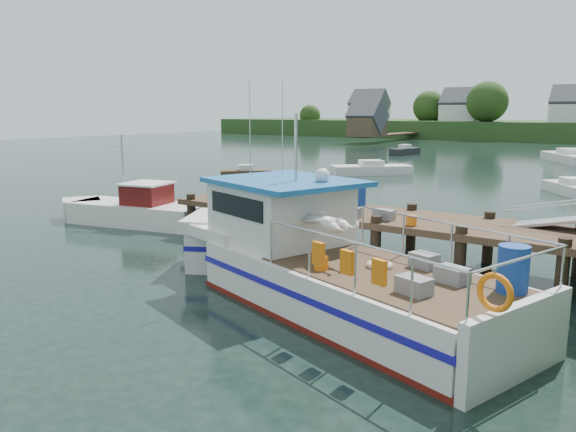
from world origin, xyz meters
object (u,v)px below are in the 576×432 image
Objects in this scene: moored_a at (371,169)px; moored_d at (570,157)px; work_boat at (132,210)px; moored_rowboat at (246,174)px; moored_b at (572,188)px; lobster_boat at (315,261)px; dock at (556,203)px; moored_e at (405,151)px.

moored_a is 21.61m from moored_d.
work_boat reaches higher than moored_d.
moored_rowboat is 0.75× the size of moored_b.
work_boat is 23.65m from moored_b.
moored_a is (-11.48, 25.60, -0.59)m from lobster_boat.
moored_a is at bearing 127.30° from dock.
moored_d is at bearing 117.36° from moored_b.
moored_d is (-3.50, 21.57, 0.11)m from moored_b.
dock is at bearing -76.42° from moored_a.
lobster_boat reaches higher than moored_a.
moored_a is at bearing -119.98° from moored_d.
moored_rowboat is 30.90m from moored_d.
moored_b is 28.94m from moored_e.
moored_e reaches higher than moored_a.
moored_a is 1.33× the size of moored_e.
moored_b is (19.34, 4.96, -0.02)m from moored_rowboat.
lobster_boat reaches higher than moored_b.
lobster_boat is at bearing -31.04° from work_boat.
work_boat is (-15.77, -0.95, -1.66)m from dock.
moored_b is (2.20, 23.10, -0.63)m from lobster_boat.
lobster_boat is 23.21m from moored_b.
moored_a is 19.83m from moored_e.
lobster_boat reaches higher than moored_e.
moored_a is at bearing 77.50° from work_boat.
work_boat is 21.96m from moored_a.
moored_d is at bearing 38.20° from moored_a.
work_boat is 0.92× the size of moored_d.
moored_a is (-0.23, 21.96, -0.19)m from work_boat.
moored_d is (10.17, 19.07, 0.07)m from moored_a.
moored_b is 21.86m from moored_d.
lobster_boat is 1.46× the size of moored_d.
moored_d is (-5.83, 40.08, -1.78)m from dock.
lobster_boat reaches higher than moored_rowboat.
moored_rowboat is 9.37m from moored_a.
dock reaches higher than moored_rowboat.
work_boat is (-11.24, 3.64, -0.40)m from lobster_boat.
moored_b is at bearing 97.18° from dock.
dock is 6.57m from lobster_boat.
moored_rowboat is 0.59× the size of moored_a.
dock reaches higher than moored_b.
lobster_boat reaches higher than moored_d.
moored_a reaches higher than moored_rowboat.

